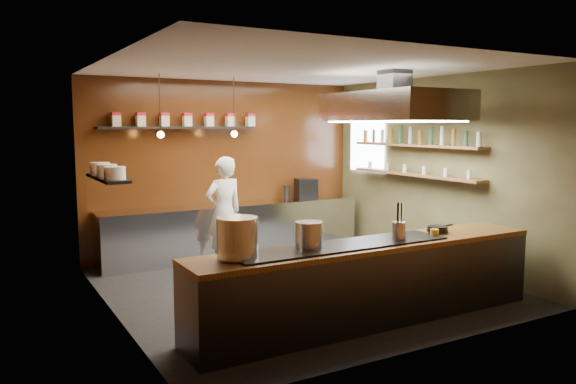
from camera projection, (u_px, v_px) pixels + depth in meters
floor at (299, 287)px, 7.83m from camera, size 5.00×5.00×0.00m
back_wall at (226, 168)px, 9.81m from camera, size 5.00×0.00×5.00m
left_wall at (112, 190)px, 6.43m from camera, size 0.00×5.00×5.00m
right_wall at (435, 172)px, 8.88m from camera, size 0.00×5.00×5.00m
ceiling at (299, 68)px, 7.47m from camera, size 5.00×5.00×0.00m
window_pane at (367, 144)px, 10.27m from camera, size 0.00×1.00×1.00m
prep_counter at (235, 230)px, 9.65m from camera, size 4.60×0.65×0.90m
pass_counter at (370, 282)px, 6.39m from camera, size 4.40×0.72×0.94m
tin_shelf at (178, 128)px, 9.17m from camera, size 2.60×0.26×0.04m
plate_shelf at (107, 178)px, 7.37m from camera, size 0.30×1.40×0.04m
bottle_shelf_upper at (415, 145)px, 9.01m from camera, size 0.26×2.80×0.04m
bottle_shelf_lower at (414, 174)px, 9.06m from camera, size 0.26×2.80×0.04m
extractor_hood at (394, 106)px, 7.82m from camera, size 1.20×2.00×0.72m
pendant_left at (161, 131)px, 8.36m from camera, size 0.10×0.10×0.95m
pendant_right at (234, 131)px, 8.95m from camera, size 0.10×0.10×0.95m
storage_tins at (187, 120)px, 9.23m from camera, size 2.43×0.13×0.22m
plate_stacks at (107, 171)px, 7.35m from camera, size 0.26×1.16×0.16m
bottles at (415, 137)px, 8.99m from camera, size 0.06×2.66×0.24m
wine_glasses at (414, 169)px, 9.05m from camera, size 0.07×2.37×0.13m
stockpot_large at (237, 237)px, 5.54m from camera, size 0.50×0.50×0.40m
stockpot_small at (309, 235)px, 5.97m from camera, size 0.34×0.34×0.28m
utensil_crock at (399, 231)px, 6.41m from camera, size 0.17×0.17×0.20m
frying_pan at (438, 229)px, 6.91m from camera, size 0.43×0.26×0.06m
butter_jar at (434, 233)px, 6.68m from camera, size 0.11×0.11×0.09m
espresso_machine at (306, 188)px, 10.36m from camera, size 0.43×0.42×0.36m
chef at (224, 212)px, 8.85m from camera, size 0.69×0.50×1.75m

